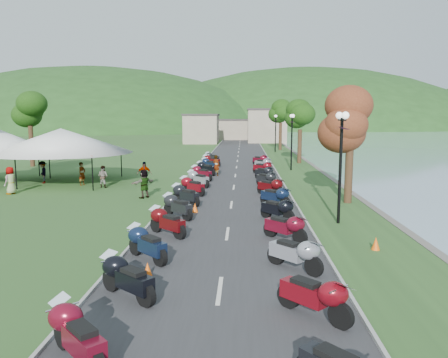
{
  "coord_description": "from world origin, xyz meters",
  "views": [
    {
      "loc": [
        0.64,
        -1.66,
        4.85
      ],
      "look_at": [
        -0.45,
        23.06,
        1.3
      ],
      "focal_mm": 35.0,
      "sensor_mm": 36.0,
      "label": 1
    }
  ],
  "objects": [
    {
      "name": "road",
      "position": [
        0.0,
        40.0,
        0.01
      ],
      "size": [
        7.0,
        120.0,
        0.02
      ],
      "primitive_type": "cube",
      "color": "#333335",
      "rests_on": "ground"
    },
    {
      "name": "hills_backdrop",
      "position": [
        0.0,
        200.0,
        0.0
      ],
      "size": [
        360.0,
        120.0,
        76.0
      ],
      "primitive_type": null,
      "color": "#285621",
      "rests_on": "ground"
    },
    {
      "name": "far_building",
      "position": [
        -2.0,
        85.0,
        2.5
      ],
      "size": [
        18.0,
        16.0,
        5.0
      ],
      "primitive_type": "cube",
      "color": "gray",
      "rests_on": "ground"
    },
    {
      "name": "moto_row_left",
      "position": [
        -2.5,
        20.26,
        0.55
      ],
      "size": [
        2.6,
        49.18,
        1.1
      ],
      "primitive_type": null,
      "color": "#331411",
      "rests_on": "ground"
    },
    {
      "name": "moto_row_right",
      "position": [
        2.33,
        23.37,
        0.55
      ],
      "size": [
        2.6,
        38.86,
        1.1
      ],
      "primitive_type": null,
      "color": "#331411",
      "rests_on": "ground"
    },
    {
      "name": "vendor_tent_main",
      "position": [
        -12.67,
        29.74,
        2.0
      ],
      "size": [
        6.83,
        6.83,
        4.0
      ],
      "primitive_type": null,
      "color": "white",
      "rests_on": "ground"
    },
    {
      "name": "tree_lakeside",
      "position": [
        6.56,
        22.86,
        3.42
      ],
      "size": [
        2.46,
        2.46,
        6.84
      ],
      "primitive_type": null,
      "color": "#204D11",
      "rests_on": "ground"
    },
    {
      "name": "pedestrian_a",
      "position": [
        -10.79,
        28.54,
        0.0
      ],
      "size": [
        0.63,
        0.72,
        1.65
      ],
      "primitive_type": "imported",
      "rotation": [
        0.0,
        0.0,
        1.2
      ],
      "color": "slate",
      "rests_on": "ground"
    },
    {
      "name": "pedestrian_b",
      "position": [
        -9.0,
        27.63,
        0.0
      ],
      "size": [
        0.82,
        0.6,
        1.52
      ],
      "primitive_type": "imported",
      "rotation": [
        0.0,
        0.0,
        2.86
      ],
      "color": "slate",
      "rests_on": "ground"
    },
    {
      "name": "pedestrian_c",
      "position": [
        -13.99,
        29.31,
        0.0
      ],
      "size": [
        0.94,
        1.12,
        1.64
      ],
      "primitive_type": "imported",
      "rotation": [
        0.0,
        0.0,
        5.29
      ],
      "color": "slate",
      "rests_on": "ground"
    },
    {
      "name": "traffic_cone_near",
      "position": [
        -2.26,
        11.02,
        0.22
      ],
      "size": [
        0.28,
        0.28,
        0.44
      ],
      "primitive_type": "cone",
      "color": "#F2590C",
      "rests_on": "ground"
    }
  ]
}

